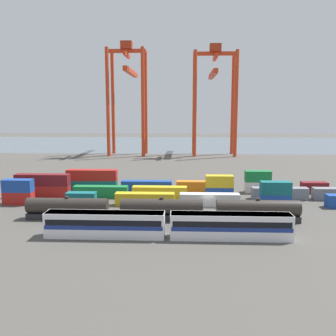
# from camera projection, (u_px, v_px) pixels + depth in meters

# --- Properties ---
(ground_plane) EXTENTS (420.00, 420.00, 0.00)m
(ground_plane) POSITION_uv_depth(u_px,v_px,m) (200.00, 174.00, 115.53)
(ground_plane) COLOR #4C4944
(harbour_water) EXTENTS (400.00, 110.00, 0.01)m
(harbour_water) POSITION_uv_depth(u_px,v_px,m) (193.00, 144.00, 223.99)
(harbour_water) COLOR slate
(harbour_water) RESTS_ON ground_plane
(passenger_train) EXTENTS (37.52, 3.14, 3.90)m
(passenger_train) POSITION_uv_depth(u_px,v_px,m) (167.00, 224.00, 57.46)
(passenger_train) COLOR silver
(passenger_train) RESTS_ON ground_plane
(freight_tank_row) EXTENTS (48.33, 2.72, 4.18)m
(freight_tank_row) POSITION_uv_depth(u_px,v_px,m) (162.00, 209.00, 66.77)
(freight_tank_row) COLOR #232326
(freight_tank_row) RESTS_ON ground_plane
(shipping_container_0) EXTENTS (6.04, 2.44, 2.60)m
(shipping_container_0) POSITION_uv_depth(u_px,v_px,m) (19.00, 198.00, 78.48)
(shipping_container_0) COLOR #AD211C
(shipping_container_0) RESTS_ON ground_plane
(shipping_container_1) EXTENTS (6.04, 2.44, 2.60)m
(shipping_container_1) POSITION_uv_depth(u_px,v_px,m) (18.00, 186.00, 78.09)
(shipping_container_1) COLOR #1C4299
(shipping_container_1) RESTS_ON shipping_container_0
(shipping_container_2) EXTENTS (6.04, 2.44, 2.60)m
(shipping_container_2) POSITION_uv_depth(u_px,v_px,m) (81.00, 198.00, 77.90)
(shipping_container_2) COLOR #146066
(shipping_container_2) RESTS_ON ground_plane
(shipping_container_3) EXTENTS (12.10, 2.44, 2.60)m
(shipping_container_3) POSITION_uv_depth(u_px,v_px,m) (145.00, 199.00, 77.33)
(shipping_container_3) COLOR gold
(shipping_container_3) RESTS_ON ground_plane
(shipping_container_4) EXTENTS (12.10, 2.44, 2.60)m
(shipping_container_4) POSITION_uv_depth(u_px,v_px,m) (210.00, 200.00, 76.75)
(shipping_container_4) COLOR silver
(shipping_container_4) RESTS_ON ground_plane
(shipping_container_5) EXTENTS (6.04, 2.44, 2.60)m
(shipping_container_5) POSITION_uv_depth(u_px,v_px,m) (275.00, 200.00, 76.17)
(shipping_container_5) COLOR #1C4299
(shipping_container_5) RESTS_ON ground_plane
(shipping_container_6) EXTENTS (6.04, 2.44, 2.60)m
(shipping_container_6) POSITION_uv_depth(u_px,v_px,m) (276.00, 188.00, 75.78)
(shipping_container_6) COLOR #146066
(shipping_container_6) RESTS_ON shipping_container_5
(shipping_container_10) EXTENTS (12.10, 2.44, 2.60)m
(shipping_container_10) POSITION_uv_depth(u_px,v_px,m) (43.00, 191.00, 85.08)
(shipping_container_10) COLOR #AD211C
(shipping_container_10) RESTS_ON ground_plane
(shipping_container_11) EXTENTS (12.10, 2.44, 2.60)m
(shipping_container_11) POSITION_uv_depth(u_px,v_px,m) (42.00, 180.00, 84.69)
(shipping_container_11) COLOR maroon
(shipping_container_11) RESTS_ON shipping_container_10
(shipping_container_12) EXTENTS (12.10, 2.44, 2.60)m
(shipping_container_12) POSITION_uv_depth(u_px,v_px,m) (101.00, 192.00, 84.50)
(shipping_container_12) COLOR #197538
(shipping_container_12) RESTS_ON ground_plane
(shipping_container_13) EXTENTS (12.10, 2.44, 2.60)m
(shipping_container_13) POSITION_uv_depth(u_px,v_px,m) (160.00, 192.00, 83.92)
(shipping_container_13) COLOR gold
(shipping_container_13) RESTS_ON ground_plane
(shipping_container_14) EXTENTS (6.04, 2.44, 2.60)m
(shipping_container_14) POSITION_uv_depth(u_px,v_px,m) (219.00, 193.00, 83.35)
(shipping_container_14) COLOR #1C4299
(shipping_container_14) RESTS_ON ground_plane
(shipping_container_15) EXTENTS (6.04, 2.44, 2.60)m
(shipping_container_15) POSITION_uv_depth(u_px,v_px,m) (219.00, 181.00, 82.96)
(shipping_container_15) COLOR gold
(shipping_container_15) RESTS_ON shipping_container_14
(shipping_container_16) EXTENTS (12.10, 2.44, 2.60)m
(shipping_container_16) POSITION_uv_depth(u_px,v_px,m) (280.00, 193.00, 82.77)
(shipping_container_16) COLOR slate
(shipping_container_16) RESTS_ON ground_plane
(shipping_container_19) EXTENTS (12.10, 2.44, 2.60)m
(shipping_container_19) POSITION_uv_depth(u_px,v_px,m) (92.00, 186.00, 91.37)
(shipping_container_19) COLOR #146066
(shipping_container_19) RESTS_ON ground_plane
(shipping_container_20) EXTENTS (12.10, 2.44, 2.60)m
(shipping_container_20) POSITION_uv_depth(u_px,v_px,m) (92.00, 175.00, 90.98)
(shipping_container_20) COLOR #AD211C
(shipping_container_20) RESTS_ON shipping_container_19
(shipping_container_21) EXTENTS (12.10, 2.44, 2.60)m
(shipping_container_21) POSITION_uv_depth(u_px,v_px,m) (147.00, 186.00, 90.79)
(shipping_container_21) COLOR #1C4299
(shipping_container_21) RESTS_ON ground_plane
(shipping_container_22) EXTENTS (12.10, 2.44, 2.60)m
(shipping_container_22) POSITION_uv_depth(u_px,v_px,m) (202.00, 187.00, 90.21)
(shipping_container_22) COLOR orange
(shipping_container_22) RESTS_ON ground_plane
(shipping_container_23) EXTENTS (6.04, 2.44, 2.60)m
(shipping_container_23) POSITION_uv_depth(u_px,v_px,m) (258.00, 187.00, 89.63)
(shipping_container_23) COLOR silver
(shipping_container_23) RESTS_ON ground_plane
(shipping_container_24) EXTENTS (6.04, 2.44, 2.60)m
(shipping_container_24) POSITION_uv_depth(u_px,v_px,m) (258.00, 176.00, 89.24)
(shipping_container_24) COLOR #197538
(shipping_container_24) RESTS_ON shipping_container_23
(shipping_container_25) EXTENTS (6.04, 2.44, 2.60)m
(shipping_container_25) POSITION_uv_depth(u_px,v_px,m) (314.00, 188.00, 89.05)
(shipping_container_25) COLOR maroon
(shipping_container_25) RESTS_ON ground_plane
(gantry_crane_west) EXTENTS (16.50, 36.54, 48.62)m
(gantry_crane_west) POSITION_uv_depth(u_px,v_px,m) (128.00, 87.00, 165.76)
(gantry_crane_west) COLOR red
(gantry_crane_west) RESTS_ON ground_plane
(gantry_crane_central) EXTENTS (18.75, 34.99, 47.28)m
(gantry_crane_central) POSITION_uv_depth(u_px,v_px,m) (214.00, 88.00, 164.06)
(gantry_crane_central) COLOR red
(gantry_crane_central) RESTS_ON ground_plane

